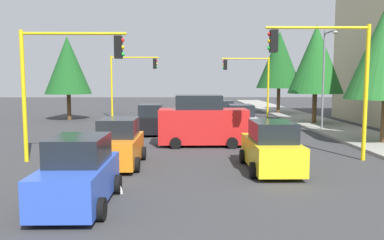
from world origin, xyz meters
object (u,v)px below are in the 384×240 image
at_px(traffic_signal_near_right, 64,69).
at_px(delivery_van_red, 202,122).
at_px(tree_roadside_far, 279,60).
at_px(car_yellow, 271,148).
at_px(car_silver, 240,120).
at_px(traffic_signal_near_left, 327,65).
at_px(car_black, 151,120).
at_px(car_white, 223,114).
at_px(car_blue, 78,175).
at_px(traffic_signal_far_left, 250,75).
at_px(tree_roadside_mid, 316,59).
at_px(tree_opposite_side, 68,65).
at_px(car_orange, 119,144).
at_px(traffic_signal_far_right, 130,74).
at_px(street_lamp_curbside, 326,69).

xyz_separation_m(traffic_signal_near_right, delivery_van_red, (-4.00, 6.17, -2.76)).
relative_size(tree_roadside_far, delivery_van_red, 1.82).
bearing_deg(delivery_van_red, car_yellow, 22.69).
height_order(tree_roadside_far, car_silver, tree_roadside_far).
relative_size(traffic_signal_near_left, car_black, 1.59).
bearing_deg(delivery_van_red, car_white, 167.93).
bearing_deg(car_black, traffic_signal_near_left, 44.06).
bearing_deg(car_blue, car_yellow, 123.01).
relative_size(traffic_signal_near_right, tree_roadside_far, 0.66).
distance_m(traffic_signal_far_left, tree_roadside_mid, 7.46).
distance_m(traffic_signal_far_left, delivery_van_red, 17.07).
xyz_separation_m(tree_roadside_mid, car_silver, (5.33, -6.80, -4.36)).
bearing_deg(traffic_signal_near_left, tree_roadside_far, 171.11).
distance_m(tree_roadside_mid, tree_roadside_far, 10.02).
bearing_deg(traffic_signal_near_left, car_white, -167.08).
distance_m(traffic_signal_far_left, car_black, 14.40).
bearing_deg(tree_opposite_side, car_orange, 22.23).
height_order(car_white, car_yellow, same).
bearing_deg(traffic_signal_far_right, car_silver, 38.26).
xyz_separation_m(traffic_signal_near_right, street_lamp_curbside, (-9.61, 14.90, 0.30)).
bearing_deg(car_white, delivery_van_red, -12.07).
relative_size(tree_roadside_mid, car_black, 2.13).
xyz_separation_m(car_orange, car_black, (-9.74, 0.47, -0.00)).
distance_m(car_white, car_yellow, 15.74).
distance_m(car_blue, car_black, 14.93).
bearing_deg(car_blue, car_black, 177.24).
bearing_deg(car_white, car_yellow, 1.30).
height_order(traffic_signal_near_right, tree_roadside_mid, tree_roadside_mid).
bearing_deg(traffic_signal_near_left, tree_roadside_mid, 163.09).
bearing_deg(tree_roadside_far, traffic_signal_far_left, -43.41).
relative_size(tree_roadside_mid, car_white, 2.09).
distance_m(traffic_signal_far_right, car_yellow, 23.76).
xyz_separation_m(tree_roadside_far, car_black, (15.16, -12.31, -4.84)).
relative_size(tree_roadside_mid, delivery_van_red, 1.67).
relative_size(tree_opposite_side, tree_roadside_far, 0.86).
distance_m(car_orange, car_yellow, 6.28).
distance_m(street_lamp_curbside, car_white, 8.59).
xyz_separation_m(street_lamp_curbside, tree_roadside_mid, (-4.39, 0.80, 0.91)).
relative_size(traffic_signal_near_left, tree_roadside_far, 0.69).
height_order(traffic_signal_far_left, tree_opposite_side, tree_opposite_side).
distance_m(traffic_signal_near_left, car_orange, 9.65).
xyz_separation_m(delivery_van_red, car_yellow, (5.89, 2.46, -0.38)).
bearing_deg(traffic_signal_near_right, car_black, 161.85).
relative_size(car_yellow, car_black, 1.11).
bearing_deg(car_silver, car_blue, -24.52).
height_order(street_lamp_curbside, car_black, street_lamp_curbside).
bearing_deg(car_blue, traffic_signal_far_right, -175.17).
relative_size(traffic_signal_near_left, tree_opposite_side, 0.80).
xyz_separation_m(traffic_signal_far_right, car_blue, (26.08, 2.20, -3.26)).
distance_m(traffic_signal_near_left, traffic_signal_far_left, 20.00).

